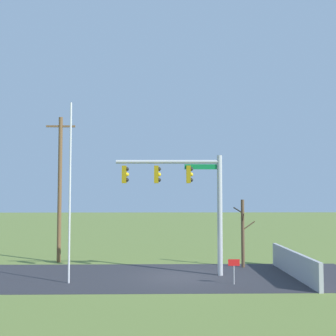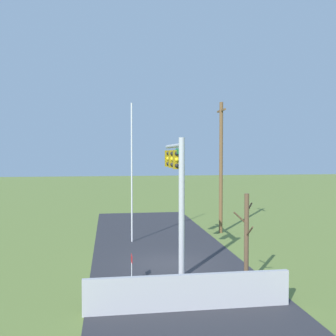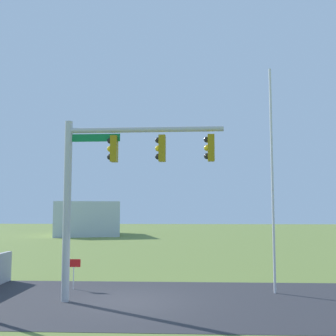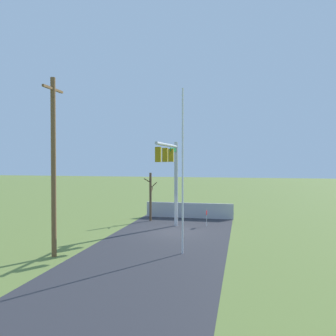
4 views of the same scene
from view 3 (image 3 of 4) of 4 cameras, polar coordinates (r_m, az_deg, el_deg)
The scene contains 7 objects.
ground_plane at distance 16.03m, azimuth -5.18°, elevation -17.35°, with size 160.00×160.00×0.00m, color olive.
road_surface at distance 16.00m, azimuth 9.86°, elevation -17.30°, with size 28.00×8.00×0.01m, color #2D2D33.
sidewalk_corner at distance 16.55m, azimuth -17.16°, elevation -16.74°, with size 6.00×6.00×0.01m, color #B7B5AD.
signal_mast at distance 15.55m, azimuth -7.40°, elevation -0.65°, with size 5.84×0.47×6.53m.
flagpole at distance 17.53m, azimuth 13.84°, elevation -1.34°, with size 0.10×0.10×9.04m, color silver.
open_sign at distance 18.43m, azimuth -12.55°, elevation -12.83°, with size 0.56×0.04×1.22m.
distant_building at distance 55.95m, azimuth -11.07°, elevation -6.66°, with size 10.20×7.72×4.22m, color silver.
Camera 3 is at (-2.11, 15.55, 3.28)m, focal length 45.36 mm.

